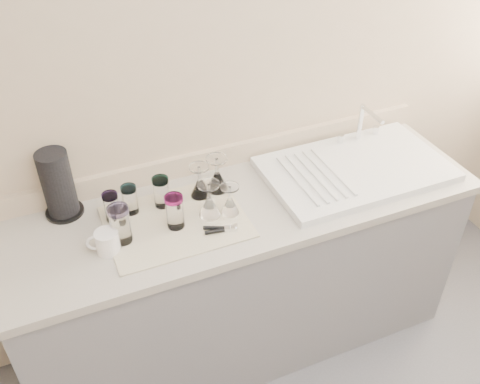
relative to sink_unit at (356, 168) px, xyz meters
name	(u,v)px	position (x,y,z in m)	size (l,w,h in m)	color
counter_unit	(243,276)	(-0.55, 0.00, -0.47)	(2.06, 0.62, 0.90)	slate
sink_unit	(356,168)	(0.00, 0.00, 0.00)	(0.82, 0.50, 0.22)	white
dish_towel	(176,222)	(-0.86, -0.02, -0.02)	(0.55, 0.42, 0.01)	silver
tumbler_teal	(112,206)	(-1.08, 0.09, 0.05)	(0.06, 0.06, 0.13)	white
tumbler_cyan	(130,199)	(-1.00, 0.11, 0.05)	(0.06, 0.06, 0.13)	white
tumbler_purple	(161,192)	(-0.87, 0.10, 0.06)	(0.07, 0.07, 0.14)	white
tumbler_magenta	(120,224)	(-1.08, -0.04, 0.07)	(0.08, 0.08, 0.16)	white
tumbler_lavender	(175,211)	(-0.86, -0.04, 0.06)	(0.07, 0.07, 0.15)	white
goblet_back_left	(200,186)	(-0.71, 0.10, 0.04)	(0.08, 0.08, 0.15)	white
goblet_back_right	(217,179)	(-0.63, 0.11, 0.04)	(0.09, 0.09, 0.16)	white
goblet_front_left	(209,204)	(-0.72, -0.03, 0.04)	(0.09, 0.09, 0.16)	white
goblet_front_right	(230,204)	(-0.64, -0.05, 0.03)	(0.08, 0.08, 0.13)	white
can_opener	(221,229)	(-0.71, -0.14, 0.00)	(0.13, 0.07, 0.02)	silver
white_mug	(107,242)	(-1.14, -0.07, 0.03)	(0.13, 0.11, 0.09)	white
paper_towel_roll	(58,185)	(-1.26, 0.22, 0.12)	(0.15, 0.15, 0.29)	black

